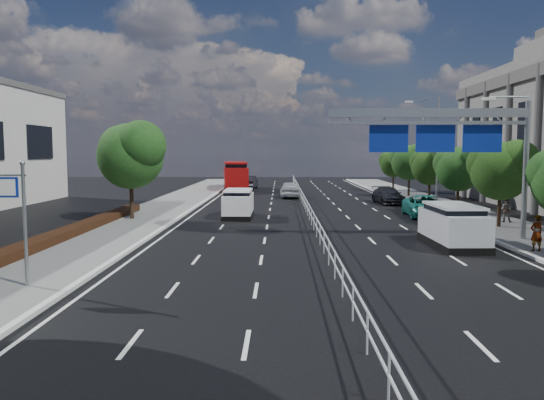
{
  "coord_description": "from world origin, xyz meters",
  "views": [
    {
      "loc": [
        -1.99,
        -17.37,
        4.62
      ],
      "look_at": [
        -2.37,
        7.02,
        2.4
      ],
      "focal_mm": 35.0,
      "sensor_mm": 36.0,
      "label": 1
    }
  ],
  "objects": [
    {
      "name": "pedestrian_a",
      "position": [
        9.6,
        6.49,
        0.97
      ],
      "size": [
        0.67,
        0.51,
        1.65
      ],
      "primitive_type": "imported",
      "rotation": [
        0.0,
        0.0,
        3.35
      ],
      "color": "gray",
      "rests_on": "sidewalk_far"
    },
    {
      "name": "median_fence",
      "position": [
        0.0,
        22.5,
        0.53
      ],
      "size": [
        0.05,
        85.0,
        1.02
      ],
      "color": "silver",
      "rests_on": "ground"
    },
    {
      "name": "far_tree_e",
      "position": [
        11.25,
        21.98,
        3.56
      ],
      "size": [
        3.63,
        3.38,
        5.13
      ],
      "color": "black",
      "rests_on": "ground"
    },
    {
      "name": "near_car_silver",
      "position": [
        -1.0,
        36.16,
        0.83
      ],
      "size": [
        2.05,
        4.92,
        1.67
      ],
      "primitive_type": "imported",
      "rotation": [
        0.0,
        0.0,
        3.16
      ],
      "color": "#ACAFB4",
      "rests_on": "ground"
    },
    {
      "name": "hedge_near",
      "position": [
        -13.3,
        5.0,
        0.36
      ],
      "size": [
        1.0,
        36.0,
        0.44
      ],
      "primitive_type": "cube",
      "color": "black",
      "rests_on": "sidewalk_near"
    },
    {
      "name": "white_minivan",
      "position": [
        -4.94,
        19.81,
        0.97
      ],
      "size": [
        1.97,
        4.57,
        1.99
      ],
      "rotation": [
        0.0,
        0.0,
        0.0
      ],
      "color": "black",
      "rests_on": "ground"
    },
    {
      "name": "far_tree_g",
      "position": [
        11.25,
        36.98,
        3.75
      ],
      "size": [
        3.96,
        3.69,
        5.45
      ],
      "color": "black",
      "rests_on": "ground"
    },
    {
      "name": "kerb_near",
      "position": [
        -9.0,
        0.0,
        0.07
      ],
      "size": [
        0.25,
        140.0,
        0.15
      ],
      "primitive_type": "cube",
      "color": "silver",
      "rests_on": "ground"
    },
    {
      "name": "parked_car_teal",
      "position": [
        8.3,
        20.14,
        0.76
      ],
      "size": [
        2.84,
        5.61,
        1.52
      ],
      "primitive_type": "imported",
      "rotation": [
        0.0,
        0.0,
        -0.06
      ],
      "color": "#197163",
      "rests_on": "ground"
    },
    {
      "name": "overhead_gantry",
      "position": [
        6.74,
        10.05,
        5.61
      ],
      "size": [
        10.24,
        0.38,
        7.45
      ],
      "color": "gray",
      "rests_on": "ground"
    },
    {
      "name": "parked_car_dark",
      "position": [
        7.67,
        30.0,
        0.73
      ],
      "size": [
        2.44,
        5.17,
        1.46
      ],
      "primitive_type": "imported",
      "rotation": [
        0.0,
        0.0,
        0.08
      ],
      "color": "black",
      "rests_on": "ground"
    },
    {
      "name": "near_tree_back",
      "position": [
        -11.94,
        17.97,
        4.61
      ],
      "size": [
        4.84,
        4.51,
        6.69
      ],
      "color": "black",
      "rests_on": "ground"
    },
    {
      "name": "red_bus",
      "position": [
        -7.5,
        47.49,
        1.78
      ],
      "size": [
        4.03,
        11.65,
        3.41
      ],
      "rotation": [
        0.0,
        0.0,
        0.12
      ],
      "color": "black",
      "rests_on": "ground"
    },
    {
      "name": "pedestrian_b",
      "position": [
        12.48,
        16.56,
        0.94
      ],
      "size": [
        0.97,
        0.91,
        1.59
      ],
      "primitive_type": "imported",
      "rotation": [
        0.0,
        0.0,
        2.62
      ],
      "color": "gray",
      "rests_on": "sidewalk_far"
    },
    {
      "name": "toilet_sign",
      "position": [
        -10.95,
        0.0,
        2.94
      ],
      "size": [
        1.62,
        0.18,
        4.34
      ],
      "color": "gray",
      "rests_on": "ground"
    },
    {
      "name": "far_tree_f",
      "position": [
        11.24,
        29.48,
        3.49
      ],
      "size": [
        3.52,
        3.28,
        5.02
      ],
      "color": "black",
      "rests_on": "ground"
    },
    {
      "name": "far_tree_d",
      "position": [
        11.25,
        14.48,
        3.69
      ],
      "size": [
        3.85,
        3.59,
        5.34
      ],
      "color": "black",
      "rests_on": "ground"
    },
    {
      "name": "near_car_dark",
      "position": [
        -5.89,
        48.71,
        0.83
      ],
      "size": [
        2.12,
        5.17,
        1.67
      ],
      "primitive_type": "imported",
      "rotation": [
        0.0,
        0.0,
        3.07
      ],
      "color": "black",
      "rests_on": "ground"
    },
    {
      "name": "streetlight_far",
      "position": [
        10.5,
        26.0,
        5.21
      ],
      "size": [
        2.78,
        2.4,
        9.0
      ],
      "color": "gray",
      "rests_on": "ground"
    },
    {
      "name": "ground",
      "position": [
        0.0,
        0.0,
        0.0
      ],
      "size": [
        160.0,
        160.0,
        0.0
      ],
      "primitive_type": "plane",
      "color": "black",
      "rests_on": "ground"
    },
    {
      "name": "far_tree_h",
      "position": [
        11.24,
        44.48,
        3.42
      ],
      "size": [
        3.41,
        3.18,
        4.91
      ],
      "color": "black",
      "rests_on": "ground"
    },
    {
      "name": "silver_minivan",
      "position": [
        6.5,
        8.51,
        1.02
      ],
      "size": [
        2.23,
        5.02,
        2.06
      ],
      "rotation": [
        0.0,
        0.0,
        0.03
      ],
      "color": "black",
      "rests_on": "ground"
    }
  ]
}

